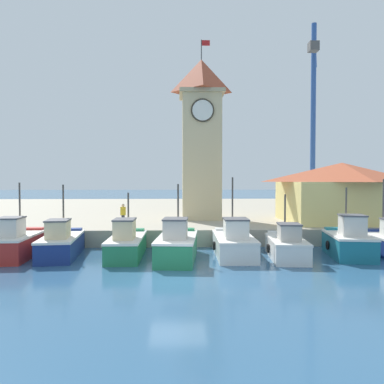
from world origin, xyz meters
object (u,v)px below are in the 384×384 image
at_px(fishing_boat_mid_right, 234,243).
at_px(fishing_boat_mid_left, 127,244).
at_px(port_crane_near, 313,137).
at_px(fishing_boat_left_outer, 16,243).
at_px(fishing_boat_center, 177,245).
at_px(fishing_boat_right_outer, 348,242).
at_px(dock_worker_near_tower, 123,215).
at_px(warehouse_right, 342,192).
at_px(fishing_boat_left_inner, 61,243).
at_px(clock_tower, 201,135).
at_px(fishing_boat_right_inner, 287,246).

bearing_deg(fishing_boat_mid_right, fishing_boat_mid_left, -179.33).
xyz_separation_m(fishing_boat_mid_right, port_crane_near, (11.87, 20.43, 8.40)).
distance_m(fishing_boat_left_outer, fishing_boat_center, 9.00).
height_order(fishing_boat_mid_left, fishing_boat_center, fishing_boat_center).
height_order(fishing_boat_mid_right, fishing_boat_right_outer, fishing_boat_mid_right).
bearing_deg(dock_worker_near_tower, warehouse_right, 10.61).
height_order(fishing_boat_center, port_crane_near, port_crane_near).
xyz_separation_m(fishing_boat_center, dock_worker_near_tower, (-3.69, 5.28, 1.13)).
xyz_separation_m(fishing_boat_left_outer, fishing_boat_mid_right, (12.20, 0.10, -0.06)).
relative_size(fishing_boat_left_inner, clock_tower, 0.35).
bearing_deg(port_crane_near, fishing_boat_left_inner, -136.87).
xyz_separation_m(fishing_boat_left_outer, fishing_boat_left_inner, (2.42, 0.25, -0.06)).
bearing_deg(clock_tower, warehouse_right, -13.08).
distance_m(warehouse_right, port_crane_near, 14.39).
height_order(fishing_boat_left_inner, fishing_boat_mid_left, fishing_boat_left_inner).
height_order(fishing_boat_right_inner, warehouse_right, warehouse_right).
relative_size(fishing_boat_left_outer, fishing_boat_mid_left, 0.89).
bearing_deg(fishing_boat_mid_right, clock_tower, 97.32).
relative_size(fishing_boat_right_inner, fishing_boat_right_outer, 1.04).
height_order(fishing_boat_right_inner, port_crane_near, port_crane_near).
xyz_separation_m(fishing_boat_left_inner, dock_worker_near_tower, (2.86, 4.21, 1.19)).
bearing_deg(fishing_boat_left_outer, fishing_boat_mid_left, 0.25).
distance_m(fishing_boat_center, dock_worker_near_tower, 6.54).
relative_size(fishing_boat_mid_left, fishing_boat_center, 0.98).
relative_size(fishing_boat_mid_right, fishing_boat_right_outer, 1.20).
bearing_deg(dock_worker_near_tower, fishing_boat_left_inner, -124.14).
height_order(fishing_boat_mid_left, fishing_boat_right_outer, fishing_boat_right_outer).
bearing_deg(fishing_boat_left_outer, fishing_boat_left_inner, 5.85).
height_order(fishing_boat_center, fishing_boat_right_outer, fishing_boat_center).
height_order(fishing_boat_left_inner, port_crane_near, port_crane_near).
distance_m(fishing_boat_mid_left, port_crane_near, 28.51).
bearing_deg(fishing_boat_left_outer, warehouse_right, 19.17).
xyz_separation_m(fishing_boat_mid_left, fishing_boat_right_inner, (8.88, -0.71, -0.05)).
bearing_deg(fishing_boat_right_inner, warehouse_right, 50.90).
bearing_deg(fishing_boat_center, fishing_boat_right_inner, 1.34).
height_order(fishing_boat_center, fishing_boat_right_inner, fishing_boat_center).
relative_size(fishing_boat_mid_right, warehouse_right, 0.58).
xyz_separation_m(fishing_boat_mid_left, warehouse_right, (15.55, 7.51, 2.68)).
bearing_deg(fishing_boat_left_inner, fishing_boat_right_inner, -4.21).
xyz_separation_m(fishing_boat_mid_left, port_crane_near, (17.94, 20.50, 8.40)).
relative_size(fishing_boat_mid_left, clock_tower, 0.35).
relative_size(fishing_boat_center, fishing_boat_right_inner, 1.16).
relative_size(fishing_boat_left_outer, fishing_boat_right_inner, 1.02).
distance_m(fishing_boat_center, fishing_boat_right_outer, 9.67).
relative_size(fishing_boat_left_inner, fishing_boat_mid_left, 1.00).
height_order(fishing_boat_left_outer, fishing_boat_mid_right, fishing_boat_mid_right).
height_order(fishing_boat_mid_left, warehouse_right, warehouse_right).
xyz_separation_m(fishing_boat_center, port_crane_near, (15.11, 21.35, 8.34)).
height_order(fishing_boat_left_outer, dock_worker_near_tower, fishing_boat_left_outer).
xyz_separation_m(clock_tower, port_crane_near, (13.15, 10.49, 1.10)).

